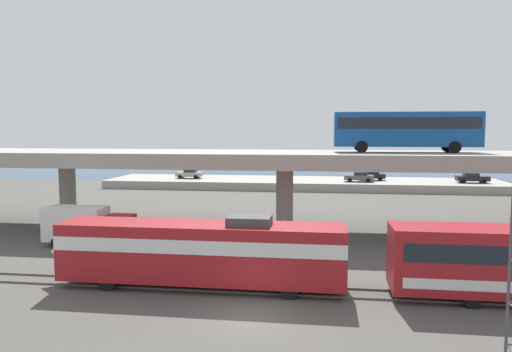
# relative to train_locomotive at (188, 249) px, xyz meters

# --- Properties ---
(ground_plane) EXTENTS (260.00, 260.00, 0.00)m
(ground_plane) POSITION_rel_train_locomotive_xyz_m (4.24, -4.00, -2.19)
(ground_plane) COLOR #4C4944
(rail_strip_near) EXTENTS (110.00, 0.12, 0.12)m
(rail_strip_near) POSITION_rel_train_locomotive_xyz_m (4.24, -0.76, -2.13)
(rail_strip_near) COLOR #59544C
(rail_strip_near) RESTS_ON ground_plane
(rail_strip_far) EXTENTS (110.00, 0.12, 0.12)m
(rail_strip_far) POSITION_rel_train_locomotive_xyz_m (4.24, 0.76, -2.13)
(rail_strip_far) COLOR #59544C
(rail_strip_far) RESTS_ON ground_plane
(train_locomotive) EXTENTS (17.29, 3.04, 4.18)m
(train_locomotive) POSITION_rel_train_locomotive_xyz_m (0.00, 0.00, 0.00)
(train_locomotive) COLOR maroon
(train_locomotive) RESTS_ON ground_plane
(highway_overpass) EXTENTS (96.00, 10.71, 7.08)m
(highway_overpass) POSITION_rel_train_locomotive_xyz_m (4.24, 16.00, 4.10)
(highway_overpass) COLOR #9E998E
(highway_overpass) RESTS_ON ground_plane
(transit_bus_on_overpass) EXTENTS (12.00, 2.68, 3.40)m
(transit_bus_on_overpass) POSITION_rel_train_locomotive_xyz_m (14.46, 16.37, 6.95)
(transit_bus_on_overpass) COLOR #14478C
(transit_bus_on_overpass) RESTS_ON highway_overpass
(service_truck_west) EXTENTS (6.80, 2.46, 3.04)m
(service_truck_west) POSITION_rel_train_locomotive_xyz_m (-10.51, 8.60, -0.55)
(service_truck_west) COLOR maroon
(service_truck_west) RESTS_ON ground_plane
(pier_parking_lot) EXTENTS (61.75, 12.41, 1.23)m
(pier_parking_lot) POSITION_rel_train_locomotive_xyz_m (4.24, 51.00, -1.58)
(pier_parking_lot) COLOR #9E998E
(pier_parking_lot) RESTS_ON ground_plane
(parked_car_0) EXTENTS (4.23, 1.99, 1.50)m
(parked_car_0) POSITION_rel_train_locomotive_xyz_m (-14.09, 50.37, -0.19)
(parked_car_0) COLOR #9E998C
(parked_car_0) RESTS_ON pier_parking_lot
(parked_car_1) EXTENTS (4.19, 1.85, 1.50)m
(parked_car_1) POSITION_rel_train_locomotive_xyz_m (15.13, 51.39, -0.19)
(parked_car_1) COLOR black
(parked_car_1) RESTS_ON pier_parking_lot
(parked_car_2) EXTENTS (4.62, 1.91, 1.50)m
(parked_car_2) POSITION_rel_train_locomotive_xyz_m (29.57, 49.31, -0.19)
(parked_car_2) COLOR black
(parked_car_2) RESTS_ON pier_parking_lot
(parked_car_3) EXTENTS (4.40, 1.95, 1.50)m
(parked_car_3) POSITION_rel_train_locomotive_xyz_m (12.99, 48.70, -0.19)
(parked_car_3) COLOR #515459
(parked_car_3) RESTS_ON pier_parking_lot
(harbor_water) EXTENTS (140.00, 36.00, 0.01)m
(harbor_water) POSITION_rel_train_locomotive_xyz_m (4.24, 74.00, -2.19)
(harbor_water) COLOR navy
(harbor_water) RESTS_ON ground_plane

